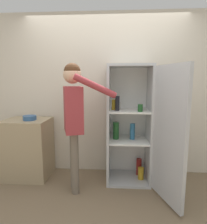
# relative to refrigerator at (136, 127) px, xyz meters

# --- Properties ---
(ground_plane) EXTENTS (12.00, 12.00, 0.00)m
(ground_plane) POSITION_rel_refrigerator_xyz_m (-0.46, -0.56, -0.85)
(ground_plane) COLOR #7A664C
(wall_back) EXTENTS (7.00, 0.06, 2.55)m
(wall_back) POSITION_rel_refrigerator_xyz_m (-0.46, 0.42, 0.42)
(wall_back) COLOR beige
(wall_back) RESTS_ON ground_plane
(refrigerator) EXTENTS (0.88, 1.16, 1.73)m
(refrigerator) POSITION_rel_refrigerator_xyz_m (0.00, 0.00, 0.00)
(refrigerator) COLOR #B7BABC
(refrigerator) RESTS_ON ground_plane
(person) EXTENTS (0.74, 0.51, 1.72)m
(person) POSITION_rel_refrigerator_xyz_m (-0.84, -0.27, 0.27)
(person) COLOR #726656
(person) RESTS_ON ground_plane
(counter) EXTENTS (0.67, 0.56, 0.92)m
(counter) POSITION_rel_refrigerator_xyz_m (-1.66, 0.09, -0.39)
(counter) COLOR tan
(counter) RESTS_ON ground_plane
(bowl) EXTENTS (0.20, 0.20, 0.07)m
(bowl) POSITION_rel_refrigerator_xyz_m (-1.59, 0.05, 0.10)
(bowl) COLOR #335B8E
(bowl) RESTS_ON counter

